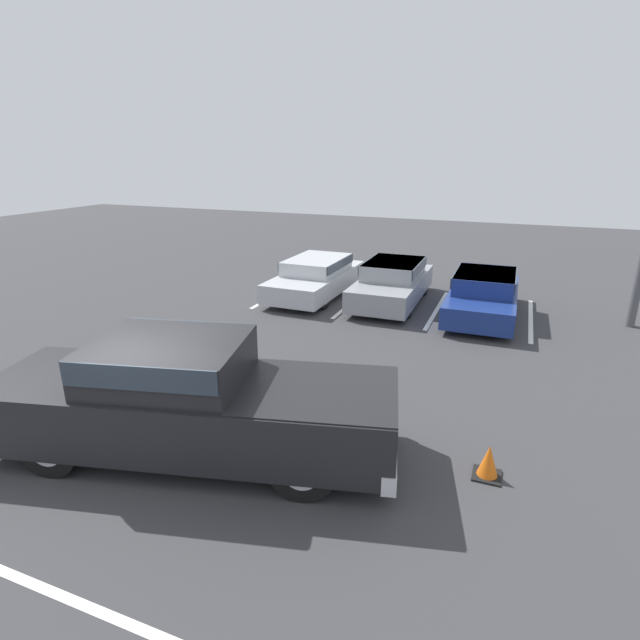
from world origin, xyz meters
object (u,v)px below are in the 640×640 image
parked_sedan_c (483,293)px  parked_sedan_b (393,281)px  traffic_cone (488,462)px  parked_sedan_a (316,275)px  wheel_stop_curb (353,276)px  pickup_truck (193,399)px

parked_sedan_c → parked_sedan_b: bearing=-97.2°
traffic_cone → parked_sedan_c: bearing=95.3°
parked_sedan_a → traffic_cone: (5.99, -8.09, -0.42)m
parked_sedan_a → traffic_cone: 10.07m
parked_sedan_a → traffic_cone: parked_sedan_a is taller
parked_sedan_b → wheel_stop_curb: size_ratio=2.58×
parked_sedan_c → pickup_truck: bearing=-22.2°
parked_sedan_a → parked_sedan_b: 2.53m
wheel_stop_curb → parked_sedan_b: bearing=-50.2°
traffic_cone → pickup_truck: bearing=-166.5°
parked_sedan_c → traffic_cone: bearing=5.0°
traffic_cone → wheel_stop_curb: bearing=117.4°
parked_sedan_b → wheel_stop_curb: (-2.09, 2.51, -0.62)m
wheel_stop_curb → traffic_cone: bearing=-62.6°
parked_sedan_c → wheel_stop_curb: 5.64m
pickup_truck → parked_sedan_b: (0.84, 9.22, -0.24)m
parked_sedan_a → parked_sedan_c: 5.27m
parked_sedan_c → wheel_stop_curb: parked_sedan_c is taller
parked_sedan_c → wheel_stop_curb: size_ratio=2.56×
parked_sedan_a → parked_sedan_b: (2.53, 0.10, 0.03)m
pickup_truck → parked_sedan_a: pickup_truck is taller
parked_sedan_a → parked_sedan_c: (5.26, -0.24, 0.01)m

